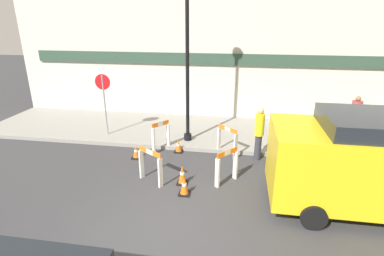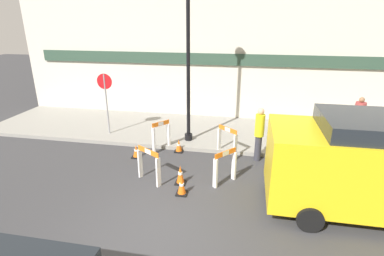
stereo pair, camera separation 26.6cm
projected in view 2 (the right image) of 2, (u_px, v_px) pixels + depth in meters
The scene contains 16 objects.
ground_plane at pixel (155, 236), 6.62m from camera, with size 60.00×60.00×0.00m, color #38383A.
sidewalk_slab at pixel (201, 131), 12.47m from camera, with size 18.00×3.77×0.14m.
storefront_facade at pixel (209, 60), 13.34m from camera, with size 18.00×0.22×5.50m.
streetlamp_post at pixel (188, 32), 10.08m from camera, with size 0.44×0.44×6.19m.
stop_sign at pixel (106, 94), 11.54m from camera, with size 0.60×0.06×2.41m.
barricade_0 at pixel (225, 166), 8.52m from camera, with size 0.62×0.69×1.03m.
barricade_1 at pixel (227, 141), 10.21m from camera, with size 0.72×0.63×1.07m.
barricade_2 at pixel (161, 136), 10.61m from camera, with size 0.55×0.63×1.12m.
barricade_3 at pixel (149, 164), 8.61m from camera, with size 0.81×0.57×1.04m.
traffic_cone_0 at pixel (180, 175), 8.61m from camera, with size 0.30×0.30×0.57m.
traffic_cone_1 at pixel (179, 146), 10.68m from camera, with size 0.30×0.30×0.47m.
traffic_cone_2 at pixel (182, 186), 8.09m from camera, with size 0.30×0.30×0.52m.
traffic_cone_3 at pixel (136, 151), 10.25m from camera, with size 0.30×0.30×0.46m.
person_worker at pixel (259, 132), 9.79m from camera, with size 0.37×0.37×1.83m.
person_pedestrian at pixel (359, 117), 11.34m from camera, with size 0.50×0.50×1.62m.
work_van at pixel (376, 163), 7.01m from camera, with size 4.92×2.26×2.45m.
Camera 2 is at (1.80, -5.13, 4.53)m, focal length 28.00 mm.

